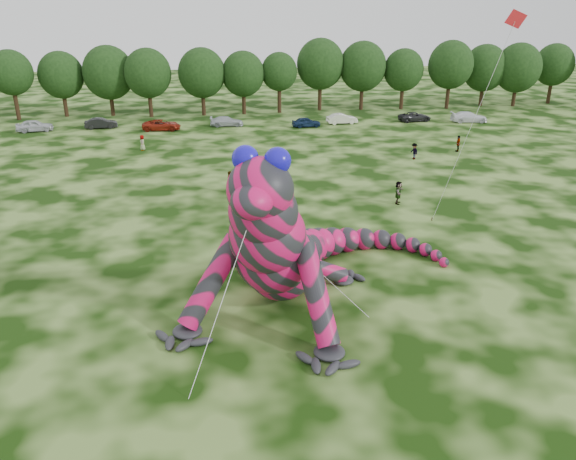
{
  "coord_description": "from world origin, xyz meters",
  "views": [
    {
      "loc": [
        -9.79,
        -26.06,
        14.93
      ],
      "look_at": [
        -5.88,
        0.83,
        4.0
      ],
      "focal_mm": 35.0,
      "sensor_mm": 36.0,
      "label": 1
    }
  ],
  "objects_px": {
    "tree_9": "(279,83)",
    "spectator_0": "(230,182)",
    "tree_12": "(403,79)",
    "car_3": "(227,121)",
    "tree_3": "(13,85)",
    "tree_8": "(243,83)",
    "car_5": "(342,119)",
    "tree_13": "(450,75)",
    "tree_16": "(553,74)",
    "tree_14": "(484,75)",
    "inflatable_gecko": "(287,212)",
    "spectator_4": "(142,143)",
    "car_7": "(469,117)",
    "tree_5": "(109,81)",
    "tree_7": "(202,82)",
    "tree_15": "(517,75)",
    "spectator_3": "(458,144)",
    "spectator_5": "(398,192)",
    "tree_11": "(362,76)",
    "car_6": "(415,117)",
    "flying_kite": "(509,35)",
    "car_4": "(306,122)",
    "tree_6": "(149,83)",
    "spectator_1": "(284,161)",
    "car_1": "(101,123)",
    "tree_10": "(320,75)",
    "car_2": "(162,125)",
    "spectator_2": "(414,151)",
    "car_0": "(35,126)"
  },
  "relations": [
    {
      "from": "tree_9",
      "to": "flying_kite",
      "type": "bearing_deg",
      "value": -80.91
    },
    {
      "from": "car_7",
      "to": "spectator_0",
      "type": "relative_size",
      "value": 2.6
    },
    {
      "from": "tree_6",
      "to": "car_7",
      "type": "relative_size",
      "value": 1.94
    },
    {
      "from": "tree_5",
      "to": "car_5",
      "type": "bearing_deg",
      "value": -18.92
    },
    {
      "from": "tree_11",
      "to": "car_3",
      "type": "height_order",
      "value": "tree_11"
    },
    {
      "from": "tree_6",
      "to": "tree_5",
      "type": "bearing_deg",
      "value": 162.54
    },
    {
      "from": "inflatable_gecko",
      "to": "tree_10",
      "type": "height_order",
      "value": "tree_10"
    },
    {
      "from": "tree_11",
      "to": "spectator_2",
      "type": "height_order",
      "value": "tree_11"
    },
    {
      "from": "car_1",
      "to": "spectator_4",
      "type": "distance_m",
      "value": 14.38
    },
    {
      "from": "car_7",
      "to": "spectator_2",
      "type": "bearing_deg",
      "value": 148.45
    },
    {
      "from": "tree_14",
      "to": "car_3",
      "type": "relative_size",
      "value": 2.16
    },
    {
      "from": "tree_6",
      "to": "tree_8",
      "type": "distance_m",
      "value": 13.34
    },
    {
      "from": "inflatable_gecko",
      "to": "spectator_5",
      "type": "relative_size",
      "value": 9.97
    },
    {
      "from": "inflatable_gecko",
      "to": "tree_5",
      "type": "height_order",
      "value": "tree_5"
    },
    {
      "from": "tree_8",
      "to": "spectator_0",
      "type": "relative_size",
      "value": 4.74
    },
    {
      "from": "car_2",
      "to": "car_6",
      "type": "height_order",
      "value": "car_2"
    },
    {
      "from": "tree_9",
      "to": "car_0",
      "type": "height_order",
      "value": "tree_9"
    },
    {
      "from": "tree_3",
      "to": "tree_15",
      "type": "distance_m",
      "value": 74.19
    },
    {
      "from": "spectator_1",
      "to": "tree_8",
      "type": "bearing_deg",
      "value": 25.22
    },
    {
      "from": "car_1",
      "to": "car_7",
      "type": "height_order",
      "value": "car_7"
    },
    {
      "from": "car_1",
      "to": "spectator_2",
      "type": "height_order",
      "value": "spectator_2"
    },
    {
      "from": "spectator_0",
      "to": "spectator_1",
      "type": "height_order",
      "value": "spectator_0"
    },
    {
      "from": "inflatable_gecko",
      "to": "spectator_4",
      "type": "bearing_deg",
      "value": 130.86
    },
    {
      "from": "tree_9",
      "to": "spectator_0",
      "type": "relative_size",
      "value": 4.6
    },
    {
      "from": "tree_5",
      "to": "spectator_2",
      "type": "relative_size",
      "value": 5.82
    },
    {
      "from": "flying_kite",
      "to": "tree_14",
      "type": "height_order",
      "value": "flying_kite"
    },
    {
      "from": "tree_11",
      "to": "car_4",
      "type": "relative_size",
      "value": 2.7
    },
    {
      "from": "tree_8",
      "to": "car_5",
      "type": "bearing_deg",
      "value": -36.69
    },
    {
      "from": "tree_8",
      "to": "car_6",
      "type": "height_order",
      "value": "tree_8"
    },
    {
      "from": "inflatable_gecko",
      "to": "car_5",
      "type": "relative_size",
      "value": 4.48
    },
    {
      "from": "tree_7",
      "to": "spectator_4",
      "type": "bearing_deg",
      "value": -108.46
    },
    {
      "from": "inflatable_gecko",
      "to": "tree_12",
      "type": "bearing_deg",
      "value": 88.26
    },
    {
      "from": "spectator_3",
      "to": "tree_8",
      "type": "bearing_deg",
      "value": -127.82
    },
    {
      "from": "tree_3",
      "to": "car_3",
      "type": "height_order",
      "value": "tree_3"
    },
    {
      "from": "tree_16",
      "to": "car_2",
      "type": "xyz_separation_m",
      "value": [
        -60.94,
        -12.45,
        -4.02
      ]
    },
    {
      "from": "flying_kite",
      "to": "car_6",
      "type": "relative_size",
      "value": 3.35
    },
    {
      "from": "car_0",
      "to": "tree_11",
      "type": "bearing_deg",
      "value": -86.89
    },
    {
      "from": "car_3",
      "to": "spectator_0",
      "type": "bearing_deg",
      "value": -179.85
    },
    {
      "from": "flying_kite",
      "to": "spectator_5",
      "type": "relative_size",
      "value": 8.07
    },
    {
      "from": "flying_kite",
      "to": "spectator_3",
      "type": "bearing_deg",
      "value": 69.96
    },
    {
      "from": "tree_7",
      "to": "tree_15",
      "type": "distance_m",
      "value": 48.56
    },
    {
      "from": "tree_16",
      "to": "spectator_1",
      "type": "bearing_deg",
      "value": -145.43
    },
    {
      "from": "tree_9",
      "to": "car_4",
      "type": "relative_size",
      "value": 2.33
    },
    {
      "from": "tree_5",
      "to": "car_6",
      "type": "distance_m",
      "value": 43.25
    },
    {
      "from": "tree_13",
      "to": "tree_16",
      "type": "height_order",
      "value": "tree_13"
    },
    {
      "from": "spectator_2",
      "to": "spectator_0",
      "type": "relative_size",
      "value": 0.89
    },
    {
      "from": "tree_11",
      "to": "spectator_5",
      "type": "height_order",
      "value": "tree_11"
    },
    {
      "from": "car_1",
      "to": "tree_8",
      "type": "bearing_deg",
      "value": -75.47
    },
    {
      "from": "inflatable_gecko",
      "to": "spectator_3",
      "type": "height_order",
      "value": "inflatable_gecko"
    },
    {
      "from": "tree_12",
      "to": "car_3",
      "type": "xyz_separation_m",
      "value": [
        -27.15,
        -9.4,
        -3.85
      ]
    }
  ]
}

